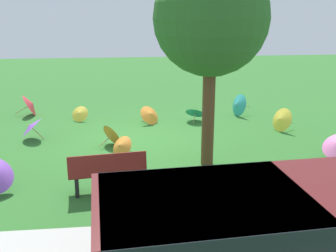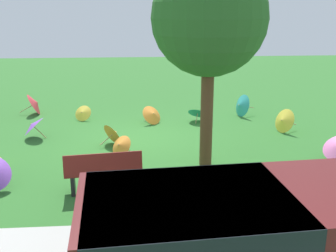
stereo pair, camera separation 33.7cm
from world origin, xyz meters
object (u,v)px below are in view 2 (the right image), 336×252
park_bench (103,171)px  parasol_orange_3 (120,145)px  parasol_purple_0 (33,125)px  parasol_orange_0 (114,133)px  parasol_teal_2 (198,112)px  parasol_yellow_0 (83,113)px  parasol_teal_1 (241,105)px  parasol_orange_1 (153,114)px  van_dark (245,236)px  parasol_yellow_1 (283,120)px  parasol_red_1 (36,103)px  shade_tree (209,19)px

park_bench → parasol_orange_3: park_bench is taller
parasol_purple_0 → parasol_orange_3: bearing=148.0°
parasol_orange_0 → parasol_orange_3: parasol_orange_0 is taller
parasol_purple_0 → parasol_teal_2: bearing=-164.5°
parasol_orange_0 → parasol_orange_3: 0.92m
parasol_yellow_0 → parasol_teal_1: bearing=-179.0°
parasol_purple_0 → parasol_orange_1: 3.81m
parasol_teal_1 → parasol_orange_3: size_ratio=1.16×
van_dark → parasol_yellow_1: (-3.12, -7.14, -0.53)m
parasol_yellow_0 → parasol_purple_0: (1.21, 1.88, 0.14)m
parasol_red_1 → parasol_teal_1: bearing=173.2°
parasol_yellow_0 → parasol_yellow_1: (-6.37, 1.85, 0.11)m
van_dark → parasol_orange_1: 8.47m
park_bench → parasol_orange_3: size_ratio=2.20×
parasol_purple_0 → parasol_red_1: (0.58, -2.84, -0.00)m
parasol_teal_1 → parasol_red_1: bearing=-6.8°
parasol_teal_2 → parasol_red_1: 5.88m
park_bench → shade_tree: bearing=-150.6°
van_dark → parasol_purple_0: size_ratio=6.03×
van_dark → parasol_orange_0: 6.71m
parasol_orange_3 → parasol_yellow_1: bearing=-161.4°
shade_tree → parasol_orange_0: bearing=-35.7°
parasol_yellow_1 → parasol_orange_1: (4.00, -1.26, -0.06)m
park_bench → parasol_teal_1: size_ratio=1.90×
van_dark → parasol_orange_0: van_dark is taller
parasol_orange_0 → parasol_teal_1: parasol_teal_1 is taller
van_dark → parasol_purple_0: (4.47, -7.11, -0.51)m
parasol_orange_1 → parasol_teal_2: bearing=-175.2°
parasol_yellow_0 → parasol_teal_2: parasol_teal_2 is taller
parasol_teal_2 → van_dark: bearing=85.6°
parasol_orange_0 → park_bench: bearing=88.9°
parasol_orange_0 → parasol_orange_1: bearing=-119.8°
shade_tree → parasol_orange_3: bearing=-20.1°
parasol_teal_2 → parasol_orange_3: size_ratio=1.13×
park_bench → parasol_orange_1: (-1.23, -5.05, -0.15)m
parasol_yellow_0 → parasol_red_1: bearing=-28.3°
van_dark → parasol_teal_1: 9.38m
van_dark → parasol_purple_0: 8.41m
parasol_purple_0 → parasol_yellow_1: bearing=-179.7°
van_dark → shade_tree: size_ratio=0.98×
parasol_purple_0 → parasol_red_1: 2.90m
park_bench → parasol_purple_0: size_ratio=2.10×
parasol_orange_0 → parasol_orange_1: (-1.17, -2.03, -0.01)m
parasol_teal_2 → parasol_orange_3: (2.51, 3.05, -0.05)m
shade_tree → parasol_purple_0: (4.75, -2.41, -3.09)m
shade_tree → parasol_yellow_0: bearing=-50.5°
parasol_purple_0 → van_dark: bearing=122.1°
parasol_purple_0 → parasol_red_1: parasol_red_1 is taller
park_bench → shade_tree: (-2.39, -1.34, 3.02)m
shade_tree → parasol_orange_0: 4.26m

